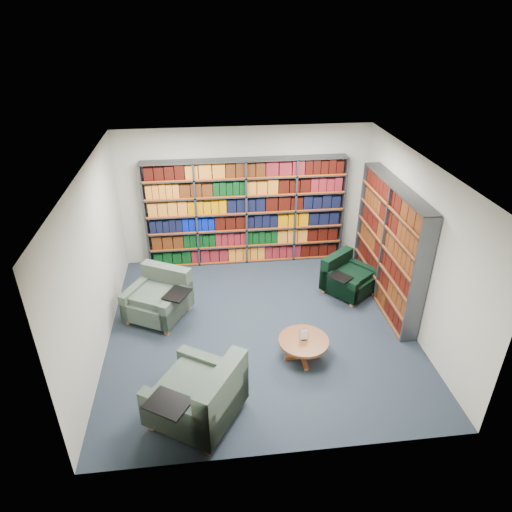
{
  "coord_description": "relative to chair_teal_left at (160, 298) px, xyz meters",
  "views": [
    {
      "loc": [
        -0.8,
        -6.14,
        4.81
      ],
      "look_at": [
        0.0,
        0.6,
        1.05
      ],
      "focal_mm": 32.0,
      "sensor_mm": 36.0,
      "label": 1
    }
  ],
  "objects": [
    {
      "name": "chair_teal_left",
      "position": [
        0.0,
        0.0,
        0.0
      ],
      "size": [
        1.23,
        1.23,
        0.83
      ],
      "color": "#092D3C",
      "rests_on": "ground"
    },
    {
      "name": "chair_teal_front",
      "position": [
        0.69,
        -2.44,
        0.04
      ],
      "size": [
        1.41,
        1.41,
        0.93
      ],
      "color": "#092D3C",
      "rests_on": "ground"
    },
    {
      "name": "bookshelf_right",
      "position": [
        4.02,
        0.01,
        0.76
      ],
      "size": [
        0.28,
        2.5,
        2.2
      ],
      "color": "#47494F",
      "rests_on": "ground"
    },
    {
      "name": "chair_green_right",
      "position": [
        3.41,
        0.33,
        -0.04
      ],
      "size": [
        1.11,
        1.11,
        0.72
      ],
      "color": "black",
      "rests_on": "ground"
    },
    {
      "name": "room_shell",
      "position": [
        1.67,
        -0.59,
        1.06
      ],
      "size": [
        5.02,
        5.02,
        2.82
      ],
      "color": "black",
      "rests_on": "ground"
    },
    {
      "name": "bookshelf_back",
      "position": [
        1.67,
        1.76,
        0.76
      ],
      "size": [
        4.0,
        0.28,
        2.2
      ],
      "color": "#47494F",
      "rests_on": "ground"
    },
    {
      "name": "coffee_table",
      "position": [
        2.23,
        -1.44,
        -0.05
      ],
      "size": [
        0.77,
        0.77,
        0.54
      ],
      "color": "brown",
      "rests_on": "ground"
    }
  ]
}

